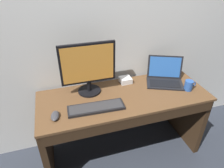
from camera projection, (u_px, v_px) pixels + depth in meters
ground_plane at (122, 149)px, 2.20m from camera, size 14.00×14.00×0.00m
desk at (124, 116)px, 1.93m from camera, size 1.53×0.59×0.72m
laptop_black at (165, 77)px, 1.99m from camera, size 0.42×0.38×0.24m
external_monitor at (88, 67)px, 1.73m from camera, size 0.48×0.21×0.47m
wired_keyboard at (96, 108)px, 1.65m from camera, size 0.47×0.16×0.02m
computer_mouse at (55, 116)px, 1.56m from camera, size 0.08×0.13×0.03m
external_drive_box at (125, 80)px, 2.00m from camera, size 0.11×0.11×0.05m
coffee_mug at (189, 85)px, 1.87m from camera, size 0.12×0.08×0.10m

